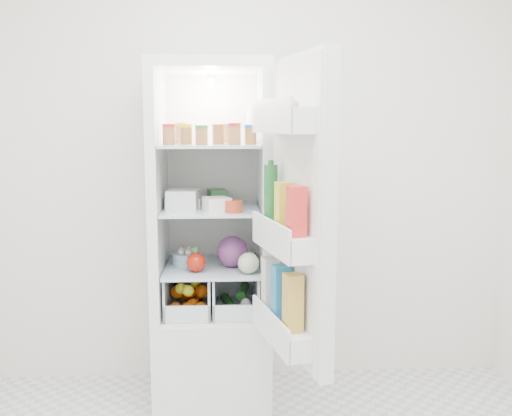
{
  "coord_description": "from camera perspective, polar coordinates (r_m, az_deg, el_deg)",
  "views": [
    {
      "loc": [
        -0.12,
        -1.76,
        1.49
      ],
      "look_at": [
        0.02,
        0.95,
        1.09
      ],
      "focal_mm": 40.0,
      "sensor_mm": 36.0,
      "label": 1
    }
  ],
  "objects": [
    {
      "name": "room_walls",
      "position": [
        1.76,
        0.92,
        11.73
      ],
      "size": [
        3.02,
        3.02,
        2.61
      ],
      "color": "white",
      "rests_on": "ground"
    },
    {
      "name": "refrigerator",
      "position": [
        3.12,
        -4.35,
        -6.91
      ],
      "size": [
        0.6,
        0.6,
        1.8
      ],
      "color": "silver",
      "rests_on": "ground"
    },
    {
      "name": "shelf_low",
      "position": [
        3.04,
        -4.39,
        -5.86
      ],
      "size": [
        0.49,
        0.53,
        0.01
      ],
      "primitive_type": "cube",
      "color": "silver",
      "rests_on": "refrigerator"
    },
    {
      "name": "shelf_mid",
      "position": [
        2.98,
        -4.46,
        -0.07
      ],
      "size": [
        0.49,
        0.53,
        0.02
      ],
      "primitive_type": "cube",
      "color": "silver",
      "rests_on": "refrigerator"
    },
    {
      "name": "shelf_top",
      "position": [
        2.95,
        -4.53,
        6.29
      ],
      "size": [
        0.49,
        0.53,
        0.02
      ],
      "primitive_type": "cube",
      "color": "silver",
      "rests_on": "refrigerator"
    },
    {
      "name": "crisper_left",
      "position": [
        3.08,
        -6.67,
        -8.21
      ],
      "size": [
        0.23,
        0.46,
        0.22
      ],
      "primitive_type": null,
      "color": "silver",
      "rests_on": "refrigerator"
    },
    {
      "name": "crisper_right",
      "position": [
        3.07,
        -2.05,
        -8.2
      ],
      "size": [
        0.23,
        0.46,
        0.22
      ],
      "primitive_type": null,
      "color": "silver",
      "rests_on": "refrigerator"
    },
    {
      "name": "condiment_jars",
      "position": [
        2.89,
        -4.78,
        7.24
      ],
      "size": [
        0.46,
        0.34,
        0.08
      ],
      "color": "#B21919",
      "rests_on": "shelf_top"
    },
    {
      "name": "squeeze_bottle",
      "position": [
        3.08,
        -0.46,
        8.18
      ],
      "size": [
        0.06,
        0.06,
        0.17
      ],
      "primitive_type": "cylinder",
      "rotation": [
        0.0,
        0.0,
        0.29
      ],
      "color": "white",
      "rests_on": "shelf_top"
    },
    {
      "name": "tub_white",
      "position": [
        2.93,
        -7.3,
        0.87
      ],
      "size": [
        0.17,
        0.17,
        0.1
      ],
      "primitive_type": "cube",
      "rotation": [
        0.0,
        0.0,
        -0.1
      ],
      "color": "silver",
      "rests_on": "shelf_mid"
    },
    {
      "name": "tub_cream",
      "position": [
        2.84,
        -3.94,
        0.38
      ],
      "size": [
        0.15,
        0.15,
        0.07
      ],
      "primitive_type": "cube",
      "rotation": [
        0.0,
        0.0,
        0.35
      ],
      "color": "white",
      "rests_on": "shelf_mid"
    },
    {
      "name": "tin_red",
      "position": [
        2.8,
        -2.24,
        0.15
      ],
      "size": [
        0.11,
        0.11,
        0.06
      ],
      "primitive_type": "cylinder",
      "rotation": [
        0.0,
        0.0,
        -0.32
      ],
      "color": "#B4371B",
      "rests_on": "shelf_mid"
    },
    {
      "name": "foil_tray",
      "position": [
        3.02,
        -7.32,
        0.59
      ],
      "size": [
        0.18,
        0.14,
        0.04
      ],
      "primitive_type": "cube",
      "rotation": [
        0.0,
        0.0,
        0.02
      ],
      "color": "silver",
      "rests_on": "shelf_mid"
    },
    {
      "name": "tub_green",
      "position": [
        3.14,
        -3.88,
        1.2
      ],
      "size": [
        0.12,
        0.15,
        0.07
      ],
      "primitive_type": "cube",
      "rotation": [
        0.0,
        0.0,
        0.23
      ],
      "color": "#3E8944",
      "rests_on": "shelf_mid"
    },
    {
      "name": "red_cabbage",
      "position": [
        2.98,
        -2.38,
        -4.38
      ],
      "size": [
        0.16,
        0.16,
        0.16
      ],
      "primitive_type": "sphere",
      "color": "#561D54",
      "rests_on": "shelf_low"
    },
    {
      "name": "bell_pepper",
      "position": [
        2.9,
        -6.01,
        -5.42
      ],
      "size": [
        0.1,
        0.1,
        0.1
      ],
      "primitive_type": "sphere",
      "color": "#B61C0B",
      "rests_on": "shelf_low"
    },
    {
      "name": "mushroom_bowl",
      "position": [
        3.03,
        -6.93,
        -5.13
      ],
      "size": [
        0.18,
        0.18,
        0.07
      ],
      "primitive_type": "cylinder",
      "rotation": [
        0.0,
        0.0,
        -0.33
      ],
      "color": "#8AB0CE",
      "rests_on": "shelf_low"
    },
    {
      "name": "salad_bag",
      "position": [
        2.85,
        -0.76,
        -5.54
      ],
      "size": [
        0.11,
        0.11,
        0.11
      ],
      "primitive_type": "sphere",
      "color": "#B8CF9B",
      "rests_on": "shelf_low"
    },
    {
      "name": "citrus_pile",
      "position": [
        3.06,
        -6.64,
        -8.86
      ],
      "size": [
        0.2,
        0.31,
        0.16
      ],
      "color": "orange",
      "rests_on": "refrigerator"
    },
    {
      "name": "veg_pile",
      "position": [
        3.08,
        -1.96,
        -9.05
      ],
      "size": [
        0.16,
        0.3,
        0.1
      ],
      "color": "#194B19",
      "rests_on": "refrigerator"
    },
    {
      "name": "fridge_door",
      "position": [
        2.43,
        3.95,
        -1.01
      ],
      "size": [
        0.29,
        0.6,
        1.3
      ],
      "rotation": [
        0.0,
        0.0,
        1.8
      ],
      "color": "silver",
      "rests_on": "refrigerator"
    }
  ]
}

